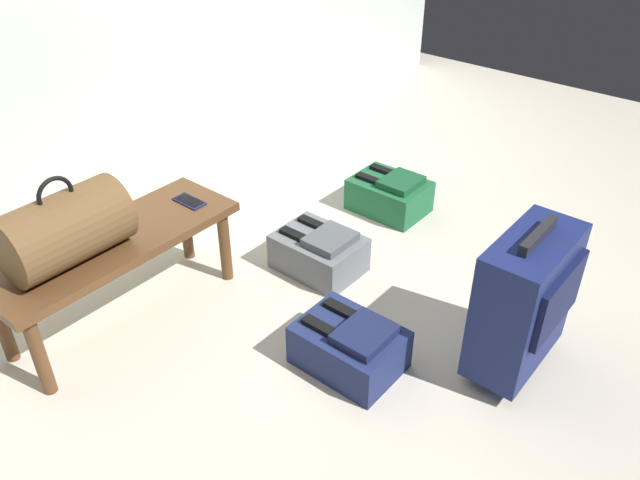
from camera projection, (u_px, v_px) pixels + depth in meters
The scene contains 8 objects.
ground_plane at pixel (352, 329), 2.56m from camera, with size 6.60×6.60×0.00m, color beige.
bench at pixel (116, 251), 2.45m from camera, with size 1.00×0.36×0.38m.
duffel_bag_brown at pixel (64, 229), 2.24m from camera, with size 0.44×0.26×0.34m.
cell_phone at pixel (189, 201), 2.65m from camera, with size 0.07×0.14×0.01m.
suitcase_upright_navy at pixel (525, 300), 2.22m from camera, with size 0.44×0.24×0.60m.
backpack_grey at pixel (319, 252), 2.85m from camera, with size 0.28×0.38×0.21m.
backpack_navy at pixel (350, 346), 2.34m from camera, with size 0.28×0.38×0.21m.
backpack_green at pixel (390, 194), 3.29m from camera, with size 0.28×0.38×0.21m.
Camera 1 is at (-1.57, -1.12, 1.72)m, focal length 35.41 mm.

